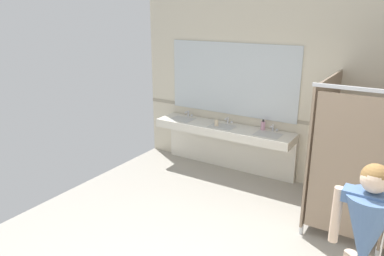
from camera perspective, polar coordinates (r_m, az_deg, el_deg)
The scene contains 7 objects.
wall_back at distance 6.04m, azimuth 20.87°, elevation 4.40°, with size 6.85×0.12×2.99m, color beige.
wall_back_tile_band at distance 6.09m, azimuth 20.29°, elevation 0.21°, with size 6.85×0.01×0.06m, color #9E937F.
vanity_counter at distance 6.56m, azimuth 5.08°, elevation -1.42°, with size 2.48×0.55×0.97m.
mirror_panel at distance 6.48m, azimuth 6.12°, elevation 7.46°, with size 2.38×0.02×1.24m, color silver.
person_standing at distance 3.45m, azimuth 25.19°, elevation -14.34°, with size 0.57×0.41×1.63m.
soap_dispenser at distance 6.28m, azimuth 10.87°, elevation 0.38°, with size 0.07×0.07×0.18m.
paper_cup at distance 6.40m, azimuth 3.77°, elevation 0.78°, with size 0.07×0.07×0.11m, color beige.
Camera 1 is at (1.11, -2.77, 2.76)m, focal length 34.70 mm.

